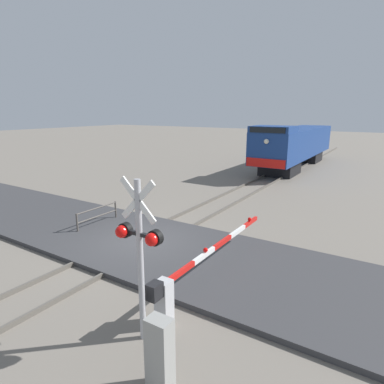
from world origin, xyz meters
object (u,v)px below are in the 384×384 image
object	(u,v)px
locomotive	(295,144)
crossing_signal	(139,245)
crossing_gate	(185,278)
guard_railing	(97,214)
utility_cabinet	(160,355)

from	to	relation	value
locomotive	crossing_signal	bearing A→B (deg)	-81.76
crossing_signal	crossing_gate	distance (m)	2.24
crossing_signal	guard_railing	bearing A→B (deg)	145.20
locomotive	guard_railing	xyz separation A→B (m)	(-2.90, -20.82, -1.49)
locomotive	utility_cabinet	distance (m)	26.78
locomotive	utility_cabinet	world-z (taller)	locomotive
crossing_gate	locomotive	bearing A→B (deg)	98.99
locomotive	crossing_gate	distance (m)	24.10
locomotive	crossing_gate	size ratio (longest dim) A/B	2.43
crossing_gate	guard_railing	world-z (taller)	crossing_gate
utility_cabinet	guard_railing	xyz separation A→B (m)	(-7.80, 5.47, -0.14)
crossing_signal	utility_cabinet	world-z (taller)	crossing_signal
guard_railing	locomotive	bearing A→B (deg)	82.06
crossing_gate	utility_cabinet	bearing A→B (deg)	-65.81
crossing_signal	utility_cabinet	size ratio (longest dim) A/B	2.53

